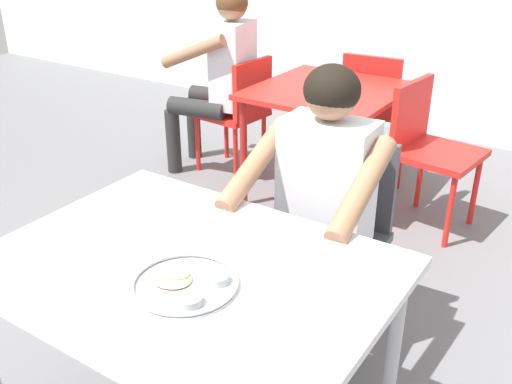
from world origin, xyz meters
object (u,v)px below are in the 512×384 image
table_background_red (327,102)px  patron_background (221,67)px  chair_foreground (337,225)px  chair_red_left (239,108)px  diner_foreground (315,199)px  thali_tray (185,283)px  chair_red_right (428,143)px  table_foreground (188,285)px  chair_red_far (374,103)px

table_background_red → patron_background: 0.79m
chair_foreground → table_background_red: chair_foreground is taller
chair_red_left → diner_foreground: bearing=-46.4°
thali_tray → table_background_red: (-0.63, 2.09, -0.13)m
thali_tray → patron_background: 2.51m
chair_foreground → chair_red_left: size_ratio=1.05×
thali_tray → chair_red_right: (0.00, 2.10, -0.26)m
table_foreground → chair_red_left: bearing=121.4°
chair_foreground → chair_red_far: chair_foreground is taller
table_foreground → chair_foreground: size_ratio=1.36×
diner_foreground → chair_red_left: bearing=133.6°
table_foreground → diner_foreground: 0.64m
chair_foreground → chair_red_far: bearing=108.3°
table_foreground → chair_red_far: chair_red_far is taller
diner_foreground → chair_red_left: diner_foreground is taller
table_background_red → chair_red_far: 0.63m
chair_red_right → chair_red_far: (-0.58, 0.60, -0.02)m
patron_background → diner_foreground: bearing=-43.3°
chair_red_right → chair_red_far: size_ratio=1.01×
chair_red_right → chair_red_left: bearing=179.8°
diner_foreground → chair_red_left: (-1.31, 1.38, -0.25)m
chair_red_far → patron_background: patron_background is taller
chair_red_left → patron_background: 0.29m
diner_foreground → chair_red_far: diner_foreground is taller
diner_foreground → table_background_red: 1.51m
table_foreground → chair_red_right: bearing=87.9°
diner_foreground → chair_red_left: size_ratio=1.47×
thali_tray → table_background_red: bearing=106.8°
table_foreground → chair_red_right: 2.01m
chair_red_left → patron_background: patron_background is taller
chair_foreground → diner_foreground: diner_foreground is taller
chair_red_far → patron_background: 1.08m
chair_foreground → chair_red_right: bearing=90.1°
chair_red_far → chair_foreground: bearing=-71.7°
thali_tray → table_background_red: thali_tray is taller
thali_tray → chair_red_far: 2.77m
chair_red_left → chair_red_right: chair_red_right is taller
table_background_red → chair_red_far: (0.06, 0.61, -0.15)m
chair_red_far → patron_background: bearing=-143.6°
diner_foreground → table_background_red: (-0.64, 1.36, -0.09)m
chair_red_far → chair_red_right: bearing=-46.0°
chair_red_far → patron_background: (-0.84, -0.62, 0.26)m
table_background_red → chair_red_right: size_ratio=1.06×
chair_red_left → patron_background: size_ratio=0.65×
table_background_red → chair_red_left: chair_red_left is taller
chair_foreground → chair_red_right: chair_foreground is taller
table_foreground → chair_red_far: bearing=100.9°
chair_red_right → table_foreground: bearing=-92.1°
chair_red_right → patron_background: bearing=-178.9°
chair_foreground → diner_foreground: size_ratio=0.71×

